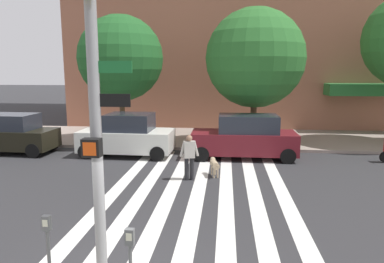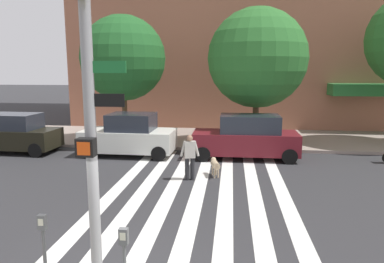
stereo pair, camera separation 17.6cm
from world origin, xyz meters
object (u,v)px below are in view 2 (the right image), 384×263
at_px(parking_meter_curbside, 124,257).
at_px(street_tree_nearest, 123,58).
at_px(street_tree_middle, 257,58).
at_px(parked_car_near_curb, 8,134).
at_px(dog_on_leash, 215,164).
at_px(parking_meter_second_along, 44,242).
at_px(parked_car_third_in_line, 246,138).
at_px(pedestrian_dog_walker, 190,155).
at_px(traffic_light_pole, 88,96).
at_px(parked_car_behind_first, 129,136).

relative_size(parking_meter_curbside, street_tree_nearest, 0.21).
bearing_deg(street_tree_middle, parked_car_near_curb, -168.65).
bearing_deg(parked_car_near_curb, dog_on_leash, -16.10).
distance_m(street_tree_middle, dog_on_leash, 6.89).
relative_size(parking_meter_curbside, parking_meter_second_along, 1.00).
distance_m(parked_car_third_in_line, street_tree_middle, 4.30).
bearing_deg(street_tree_nearest, parking_meter_second_along, -79.16).
xyz_separation_m(parked_car_near_curb, pedestrian_dog_walker, (9.19, -3.47, 0.02)).
bearing_deg(parking_meter_curbside, pedestrian_dog_walker, 88.71).
relative_size(traffic_light_pole, dog_on_leash, 5.94).
bearing_deg(parked_car_third_in_line, parked_car_behind_first, -179.99).
xyz_separation_m(parked_car_third_in_line, street_tree_nearest, (-6.31, 2.55, 3.56)).
bearing_deg(traffic_light_pole, street_tree_nearest, 104.72).
bearing_deg(street_tree_nearest, traffic_light_pole, -75.28).
xyz_separation_m(parking_meter_curbside, dog_on_leash, (1.05, 7.91, -0.59)).
bearing_deg(parked_car_third_in_line, street_tree_nearest, 157.97).
xyz_separation_m(parking_meter_second_along, pedestrian_dog_walker, (1.68, 6.99, -0.10)).
relative_size(parked_car_near_curb, pedestrian_dog_walker, 3.00).
height_order(parking_meter_second_along, street_tree_middle, street_tree_middle).
xyz_separation_m(traffic_light_pole, dog_on_leash, (1.61, 7.68, -3.08)).
bearing_deg(street_tree_nearest, parking_meter_curbside, -73.30).
xyz_separation_m(traffic_light_pole, parked_car_near_curb, (-8.47, 10.58, -2.62)).
height_order(traffic_light_pole, parked_car_near_curb, traffic_light_pole).
xyz_separation_m(traffic_light_pole, street_tree_nearest, (-3.45, 13.14, 0.98)).
bearing_deg(street_tree_nearest, parked_car_behind_first, -69.26).
height_order(parked_car_near_curb, parked_car_third_in_line, parked_car_third_in_line).
bearing_deg(parked_car_near_curb, parking_meter_curbside, -50.17).
relative_size(parking_meter_curbside, street_tree_middle, 0.20).
relative_size(parking_meter_second_along, parked_car_third_in_line, 0.29).
bearing_deg(street_tree_nearest, pedestrian_dog_walker, -55.27).
bearing_deg(parked_car_behind_first, pedestrian_dog_walker, -47.24).
relative_size(parked_car_behind_first, street_tree_nearest, 0.65).
distance_m(parking_meter_curbside, dog_on_leash, 8.00).
bearing_deg(parking_meter_second_along, dog_on_leash, 71.25).
bearing_deg(street_tree_middle, parking_meter_second_along, -108.72).
distance_m(parked_car_third_in_line, dog_on_leash, 3.21).
xyz_separation_m(traffic_light_pole, parking_meter_curbside, (0.56, -0.24, -2.49)).
relative_size(parking_meter_second_along, pedestrian_dog_walker, 0.83).
xyz_separation_m(parking_meter_curbside, parked_car_third_in_line, (2.30, 10.82, -0.09)).
bearing_deg(traffic_light_pole, parked_car_third_in_line, 74.89).
bearing_deg(parked_car_third_in_line, dog_on_leash, -113.30).
distance_m(traffic_light_pole, parked_car_third_in_line, 11.26).
xyz_separation_m(parked_car_behind_first, dog_on_leash, (4.09, -2.91, -0.47)).
bearing_deg(parked_car_behind_first, parked_car_near_curb, -179.99).
bearing_deg(traffic_light_pole, parked_car_behind_first, 103.21).
distance_m(parking_meter_curbside, pedestrian_dog_walker, 7.35).
bearing_deg(dog_on_leash, parked_car_third_in_line, 66.70).
distance_m(parking_meter_curbside, street_tree_middle, 13.93).
relative_size(parking_meter_second_along, street_tree_nearest, 0.21).
bearing_deg(parking_meter_second_along, parking_meter_curbside, -13.26).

